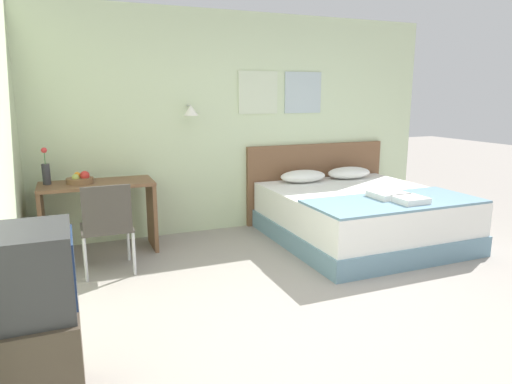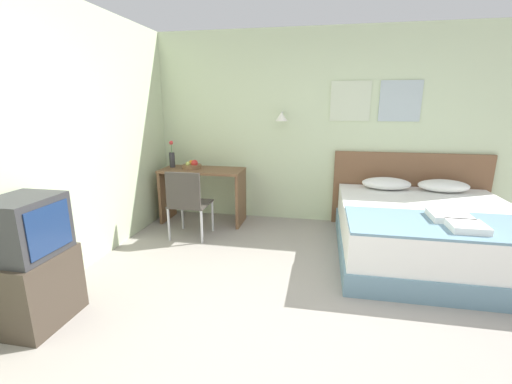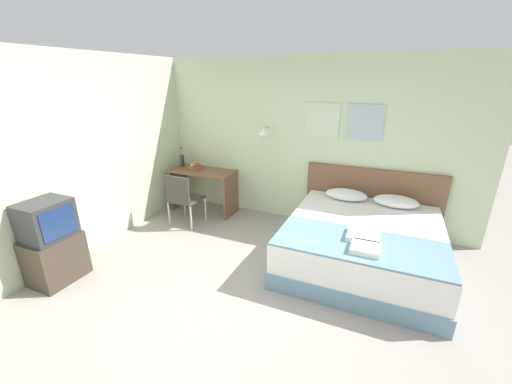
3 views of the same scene
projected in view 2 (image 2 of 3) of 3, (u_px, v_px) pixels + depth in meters
ground_plane at (312, 339)px, 2.50m from camera, size 24.00×24.00×0.00m
wall_back at (323, 129)px, 4.76m from camera, size 5.51×0.31×2.65m
bed at (428, 233)px, 3.76m from camera, size 1.90×2.02×0.58m
headboard at (408, 190)px, 4.69m from camera, size 2.02×0.06×1.03m
pillow_left at (386, 183)px, 4.46m from camera, size 0.61×0.36×0.15m
pillow_right at (443, 186)px, 4.34m from camera, size 0.61×0.36×0.15m
throw_blanket at (451, 225)px, 3.12m from camera, size 1.84×0.81×0.02m
folded_towel_near_foot at (449, 216)px, 3.24m from camera, size 0.35×0.33×0.06m
folded_towel_mid_bed at (467, 227)px, 2.96m from camera, size 0.30×0.28×0.06m
desk at (203, 186)px, 4.87m from camera, size 1.15×0.54×0.77m
desk_chair at (187, 200)px, 4.23m from camera, size 0.47×0.47×0.88m
fruit_bowl at (192, 166)px, 4.85m from camera, size 0.27×0.27×0.13m
flower_vase at (172, 158)px, 4.93m from camera, size 0.08×0.08×0.38m
tv_stand at (35, 289)px, 2.64m from camera, size 0.44×0.57×0.57m
television at (25, 227)px, 2.51m from camera, size 0.43×0.50×0.45m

